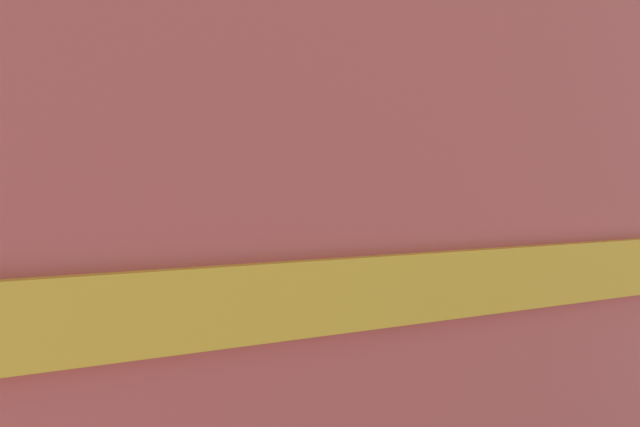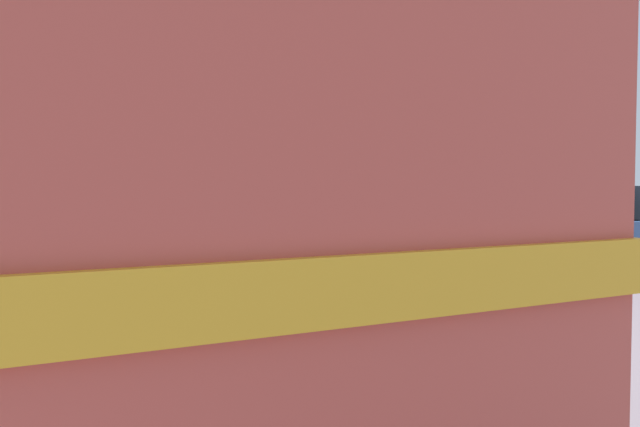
# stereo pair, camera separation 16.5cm
# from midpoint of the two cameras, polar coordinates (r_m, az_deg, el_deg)

# --- Properties ---
(ground) EXTENTS (32.00, 26.00, 0.02)m
(ground) POSITION_cam_midpoint_polar(r_m,az_deg,el_deg) (9.12, -2.07, -9.55)
(ground) COLOR #564B52
(breakwater) EXTENTS (31.36, 2.21, 2.46)m
(breakwater) POSITION_cam_midpoint_polar(r_m,az_deg,el_deg) (20.66, -7.93, -0.70)
(breakwater) COLOR gray
(breakwater) RESTS_ON ground
(vintage_coach) EXTENTS (4.90, 8.90, 3.70)m
(vintage_coach) POSITION_cam_midpoint_polar(r_m,az_deg,el_deg) (5.89, -19.16, 3.63)
(vintage_coach) COLOR black
(vintage_coach) RESTS_ON ground
(parked_car_nearest) EXTENTS (4.21, 2.00, 1.86)m
(parked_car_nearest) POSITION_cam_midpoint_polar(r_m,az_deg,el_deg) (14.30, 17.79, -1.36)
(parked_car_nearest) COLOR black
(parked_car_nearest) RESTS_ON ground
(lamp_post) EXTENTS (0.94, 0.58, 6.17)m
(lamp_post) POSITION_cam_midpoint_polar(r_m,az_deg,el_deg) (16.48, -1.71, 8.03)
(lamp_post) COLOR #5B5B60
(lamp_post) RESTS_ON ground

